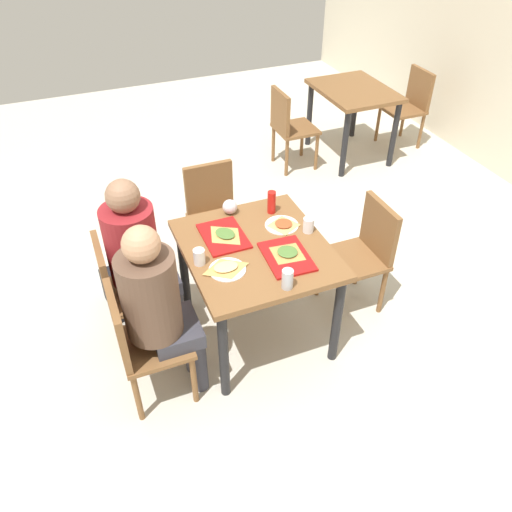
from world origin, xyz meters
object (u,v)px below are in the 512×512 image
chair_left_end (214,210)px  background_table (353,100)px  tray_red_far (287,257)px  pizza_slice_c (284,224)px  background_chair_far (410,103)px  person_in_red (139,252)px  condiment_bottle (272,202)px  paper_plate_near_edge (227,270)px  paper_plate_center (282,225)px  chair_near_right (139,340)px  plastic_cup_a (308,225)px  main_table (256,260)px  foil_bundle (230,207)px  pizza_slice_a (225,234)px  background_chair_near (288,124)px  chair_far_side (365,249)px  chair_near_left (123,287)px  person_in_brown_jacket (158,302)px  soda_can (287,279)px  handbag (119,292)px  tray_red_near (224,236)px  plastic_cup_b (199,257)px  pizza_slice_d (226,268)px  pizza_slice_b (287,252)px

chair_left_end → background_table: (-1.20, 1.93, 0.14)m
tray_red_far → pizza_slice_c: bearing=158.9°
background_chair_far → background_table: bearing=-90.0°
person_in_red → condiment_bottle: person_in_red is taller
paper_plate_near_edge → background_table: paper_plate_near_edge is taller
paper_plate_center → chair_near_right: bearing=-69.9°
plastic_cup_a → main_table: bearing=-86.3°
chair_left_end → person_in_red: person_in_red is taller
foil_bundle → pizza_slice_a: bearing=-26.2°
tray_red_far → background_chair_near: background_chair_near is taller
chair_far_side → paper_plate_near_edge: chair_far_side is taller
main_table → chair_near_left: (-0.24, -0.82, -0.16)m
person_in_brown_jacket → pizza_slice_a: person_in_brown_jacket is taller
chair_near_right → soda_can: size_ratio=6.81×
condiment_bottle → handbag: condiment_bottle is taller
pizza_slice_a → condiment_bottle: (-0.15, 0.39, 0.06)m
main_table → chair_far_side: bearing=90.0°
condiment_bottle → background_table: bearing=136.1°
person_in_brown_jacket → background_chair_far: 4.08m
pizza_slice_c → handbag: pizza_slice_c is taller
main_table → chair_near_right: 0.87m
person_in_brown_jacket → pizza_slice_a: bearing=127.1°
chair_near_right → paper_plate_near_edge: bearing=99.5°
tray_red_near → foil_bundle: bearing=151.6°
tray_red_far → chair_near_right: bearing=-85.6°
pizza_slice_c → handbag: size_ratio=0.64×
soda_can → background_chair_near: 2.77m
chair_near_right → plastic_cup_b: plastic_cup_b is taller
paper_plate_center → chair_near_left: bearing=-95.2°
tray_red_far → background_chair_far: (-2.24, 2.53, -0.27)m
person_in_brown_jacket → background_chair_near: bearing=140.9°
main_table → soda_can: size_ratio=7.97×
chair_far_side → pizza_slice_d: 1.11m
person_in_red → plastic_cup_a: bearing=78.3°
paper_plate_near_edge → soda_can: size_ratio=1.80×
main_table → pizza_slice_c: 0.31m
person_in_red → person_in_brown_jacket: same height
chair_near_left → soda_can: soda_can is taller
pizza_slice_c → background_chair_near: (-1.94, 0.95, -0.28)m
pizza_slice_c → pizza_slice_d: 0.57m
background_chair_far → person_in_red: bearing=-61.3°
chair_far_side → chair_near_right: bearing=-81.6°
person_in_red → chair_left_end: bearing=132.6°
paper_plate_near_edge → background_chair_far: 3.67m
paper_plate_center → pizza_slice_b: bearing=-18.1°
chair_near_right → pizza_slice_d: bearing=100.2°
pizza_slice_c → background_chair_far: (-1.94, 2.42, -0.28)m
chair_near_right → background_chair_near: same height
chair_far_side → pizza_slice_b: 0.75m
pizza_slice_a → person_in_brown_jacket: bearing=-52.9°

